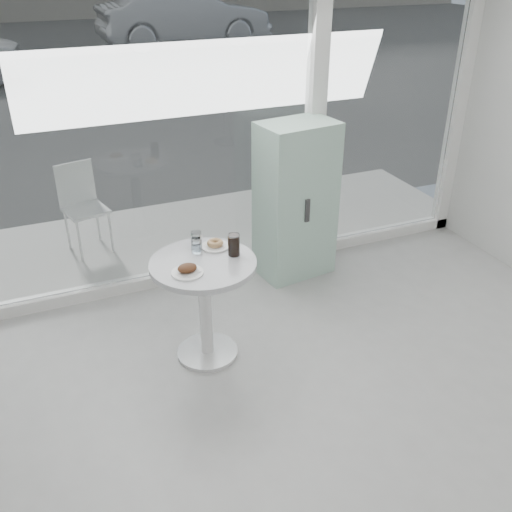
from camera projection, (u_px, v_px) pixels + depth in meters
name	position (u px, v px, depth m)	size (l,w,h in m)	color
storefront	(224.00, 78.00, 4.42)	(5.00, 0.14, 3.00)	white
main_table	(204.00, 290.00, 3.90)	(0.72, 0.72, 0.77)	silver
patio_deck	(195.00, 232.00, 5.86)	(5.60, 1.60, 0.05)	beige
street	(62.00, 53.00, 15.73)	(40.00, 24.00, 0.00)	#393939
mint_cabinet	(296.00, 201.00, 4.91)	(0.68, 0.50, 1.37)	#A1CEBA
patio_chair	(82.00, 202.00, 5.30)	(0.43, 0.43, 0.83)	silver
car_silver	(184.00, 17.00, 16.39)	(1.69, 4.85, 1.60)	#9EA0A5
plate_fritter	(188.00, 270.00, 3.65)	(0.21, 0.21, 0.07)	white
plate_donut	(215.00, 245.00, 3.96)	(0.20, 0.20, 0.05)	white
water_tumbler_a	(196.00, 241.00, 3.93)	(0.08, 0.08, 0.12)	white
water_tumbler_b	(196.00, 246.00, 3.88)	(0.07, 0.07, 0.11)	white
cola_glass	(234.00, 245.00, 3.84)	(0.08, 0.08, 0.15)	white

